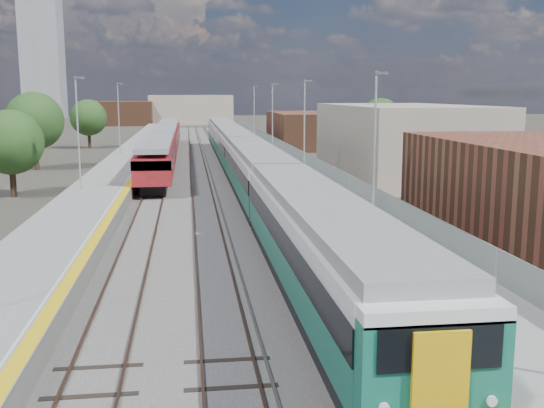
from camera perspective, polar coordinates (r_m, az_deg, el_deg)
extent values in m
plane|color=#47443A|center=(60.36, -4.68, 2.80)|extent=(320.00, 320.00, 0.00)
cube|color=#565451|center=(62.77, -6.85, 3.06)|extent=(10.50, 155.00, 0.06)
cube|color=#4C3323|center=(65.34, -4.22, 3.45)|extent=(0.07, 160.00, 0.14)
cube|color=#4C3323|center=(65.44, -2.96, 3.47)|extent=(0.07, 160.00, 0.14)
cube|color=#4C3323|center=(65.24, -7.30, 3.38)|extent=(0.07, 160.00, 0.14)
cube|color=#4C3323|center=(65.26, -6.03, 3.41)|extent=(0.07, 160.00, 0.14)
cube|color=#4C3323|center=(65.32, -10.38, 3.31)|extent=(0.07, 160.00, 0.14)
cube|color=#4C3323|center=(65.26, -9.11, 3.34)|extent=(0.07, 160.00, 0.14)
cube|color=gray|center=(65.33, -4.51, 3.43)|extent=(0.08, 160.00, 0.10)
cube|color=gray|center=(65.27, -5.74, 3.41)|extent=(0.08, 160.00, 0.10)
cube|color=slate|center=(63.24, -0.04, 3.61)|extent=(4.70, 155.00, 1.00)
cube|color=gray|center=(63.19, -0.04, 4.07)|extent=(4.70, 155.00, 0.03)
cube|color=yellow|center=(62.95, -1.94, 4.06)|extent=(0.40, 155.00, 0.01)
cube|color=gray|center=(63.46, 1.94, 4.63)|extent=(0.06, 155.00, 1.20)
cylinder|color=#9EA0A3|center=(33.33, 9.18, 5.23)|extent=(0.12, 0.12, 7.50)
cube|color=#4C4C4F|center=(33.32, 9.77, 11.49)|extent=(0.70, 0.18, 0.14)
cylinder|color=#9EA0A3|center=(52.77, 2.92, 7.01)|extent=(0.12, 0.12, 7.50)
cube|color=#4C4C4F|center=(52.76, 3.23, 10.97)|extent=(0.70, 0.18, 0.14)
cylinder|color=#9EA0A3|center=(72.51, 0.04, 7.80)|extent=(0.12, 0.12, 7.50)
cube|color=#4C4C4F|center=(72.50, 0.24, 10.68)|extent=(0.70, 0.18, 0.14)
cylinder|color=#9EA0A3|center=(92.36, -1.62, 8.24)|extent=(0.12, 0.12, 7.50)
cube|color=#4C4C4F|center=(92.35, -1.47, 10.51)|extent=(0.70, 0.18, 0.14)
cube|color=slate|center=(63.00, -13.07, 3.33)|extent=(4.30, 155.00, 1.00)
cube|color=gray|center=(62.95, -13.09, 3.79)|extent=(4.30, 155.00, 0.03)
cube|color=yellow|center=(62.79, -11.36, 3.86)|extent=(0.45, 155.00, 0.01)
cube|color=silver|center=(62.82, -11.68, 3.85)|extent=(0.08, 155.00, 0.01)
cylinder|color=#9EA0A3|center=(44.50, -17.00, 6.06)|extent=(0.12, 0.12, 7.50)
cube|color=#4C4C4F|center=(44.39, -16.91, 10.78)|extent=(0.70, 0.18, 0.14)
cylinder|color=#9EA0A3|center=(70.25, -13.57, 7.46)|extent=(0.12, 0.12, 7.50)
cube|color=#4C4C4F|center=(70.18, -13.49, 10.44)|extent=(0.70, 0.18, 0.14)
cube|color=#A49783|center=(58.16, 11.55, 5.54)|extent=(11.00, 22.00, 6.40)
cube|color=brown|center=(89.40, 2.77, 6.66)|extent=(8.00, 18.00, 4.80)
cube|color=#A49783|center=(159.88, -7.27, 8.40)|extent=(20.00, 14.00, 7.00)
cube|color=brown|center=(155.62, -13.21, 7.93)|extent=(14.00, 12.00, 5.60)
cube|color=gray|center=(204.59, -19.90, 12.84)|extent=(11.00, 11.00, 40.00)
cube|color=black|center=(22.46, 4.26, -6.95)|extent=(2.81, 20.13, 0.47)
cube|color=#136559|center=(22.23, 4.29, -4.92)|extent=(2.91, 20.13, 1.18)
cube|color=black|center=(22.01, 4.32, -2.58)|extent=(2.97, 20.13, 0.81)
cube|color=silver|center=(21.89, 4.34, -0.94)|extent=(2.91, 20.13, 0.50)
cube|color=gray|center=(21.81, 4.35, 0.18)|extent=(2.58, 20.13, 0.41)
cube|color=black|center=(42.40, -1.42, 1.07)|extent=(2.81, 20.13, 0.47)
cube|color=#136559|center=(42.28, -1.43, 2.17)|extent=(2.91, 20.13, 1.18)
cube|color=black|center=(42.17, -1.43, 3.42)|extent=(2.97, 20.13, 0.81)
cube|color=silver|center=(42.10, -1.44, 4.29)|extent=(2.91, 20.13, 0.50)
cube|color=gray|center=(42.06, -1.44, 4.88)|extent=(2.58, 20.13, 0.41)
cube|color=black|center=(62.79, -3.44, 3.93)|extent=(2.81, 20.13, 0.47)
cube|color=#136559|center=(62.71, -3.45, 4.68)|extent=(2.91, 20.13, 1.18)
cube|color=black|center=(62.63, -3.46, 5.52)|extent=(2.97, 20.13, 0.81)
cube|color=silver|center=(62.59, -3.46, 6.11)|extent=(2.91, 20.13, 0.50)
cube|color=gray|center=(62.56, -3.47, 6.50)|extent=(2.58, 20.13, 0.41)
cube|color=black|center=(83.30, -4.47, 5.38)|extent=(2.81, 20.13, 0.47)
cube|color=#136559|center=(83.23, -4.48, 5.94)|extent=(2.91, 20.13, 1.18)
cube|color=black|center=(83.18, -4.49, 6.58)|extent=(2.97, 20.13, 0.81)
cube|color=silver|center=(83.14, -4.49, 7.02)|extent=(2.91, 20.13, 0.50)
cube|color=gray|center=(83.12, -4.50, 7.32)|extent=(2.58, 20.13, 0.41)
cube|color=#136559|center=(12.70, 14.17, -14.51)|extent=(2.89, 0.62, 2.17)
cube|color=black|center=(12.19, 14.85, -12.45)|extent=(2.37, 0.06, 0.83)
cube|color=gold|center=(12.43, 14.81, -15.64)|extent=(1.08, 0.10, 2.17)
cube|color=black|center=(53.94, -10.19, 2.33)|extent=(1.85, 15.72, 0.64)
cube|color=maroon|center=(53.76, -10.24, 3.95)|extent=(2.73, 18.49, 1.95)
cube|color=black|center=(53.71, -10.26, 4.47)|extent=(2.78, 18.49, 0.68)
cube|color=gray|center=(53.63, -10.29, 5.50)|extent=(2.43, 18.49, 0.39)
cube|color=black|center=(72.80, -9.54, 4.27)|extent=(1.85, 15.72, 0.64)
cube|color=maroon|center=(72.67, -9.57, 5.48)|extent=(2.73, 18.49, 1.95)
cube|color=black|center=(72.63, -9.58, 5.86)|extent=(2.78, 18.49, 0.68)
cube|color=gray|center=(72.57, -9.60, 6.62)|extent=(2.43, 18.49, 0.39)
cube|color=black|center=(91.71, -9.15, 5.41)|extent=(1.85, 15.72, 0.64)
cube|color=maroon|center=(91.61, -9.18, 6.37)|extent=(2.73, 18.49, 1.95)
cube|color=black|center=(91.58, -9.18, 6.67)|extent=(2.78, 18.49, 0.68)
cube|color=gray|center=(91.53, -9.20, 7.28)|extent=(2.43, 18.49, 0.39)
cylinder|color=#382619|center=(49.52, -22.19, 1.84)|extent=(0.44, 0.44, 2.20)
sphere|color=#25451A|center=(49.24, -22.40, 5.15)|extent=(4.65, 4.65, 4.65)
cylinder|color=#382619|center=(66.49, -20.34, 4.02)|extent=(0.44, 0.44, 2.65)
sphere|color=#25451A|center=(66.27, -20.52, 6.99)|extent=(5.58, 5.58, 5.58)
cylinder|color=#382619|center=(90.51, -16.05, 5.54)|extent=(0.44, 0.44, 2.32)
sphere|color=#25451A|center=(90.36, -16.14, 7.45)|extent=(4.89, 4.89, 4.89)
cylinder|color=#382619|center=(80.36, 9.62, 5.31)|extent=(0.44, 0.44, 2.40)
sphere|color=#25451A|center=(80.18, 9.68, 7.54)|extent=(5.06, 5.06, 5.06)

